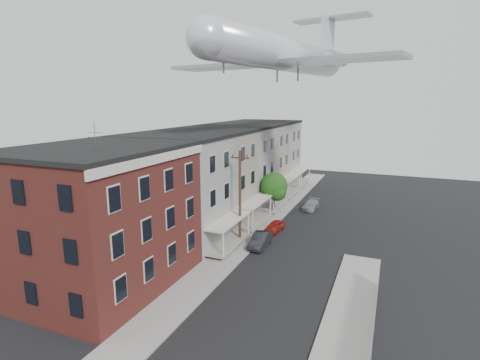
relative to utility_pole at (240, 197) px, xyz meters
The scene contains 17 objects.
sidewalk_left 7.57m from the utility_pole, 89.05° to the left, with size 3.00×62.00×0.12m, color gray.
sidewalk_right 16.99m from the utility_pole, 47.23° to the right, with size 3.00×26.00×0.12m, color gray.
curb_left 7.72m from the utility_pole, 75.52° to the left, with size 0.15×62.00×0.14m, color gray.
curb_right 16.07m from the utility_pole, 51.19° to the right, with size 0.15×26.00×0.14m, color gray.
corner_building 12.73m from the utility_pole, 120.17° to the right, with size 10.31×12.30×12.15m.
row_house_a 6.55m from the utility_pole, 166.73° to the right, with size 11.98×7.00×10.30m.
row_house_b 8.42m from the utility_pole, 139.15° to the left, with size 11.98×7.00×10.30m.
row_house_c 14.03m from the utility_pole, 116.97° to the left, with size 11.98×7.00×10.30m.
row_house_d 20.52m from the utility_pole, 108.07° to the left, with size 11.98×7.00×10.30m.
row_house_e 27.26m from the utility_pole, 103.50° to the left, with size 11.98×7.00×10.30m.
chainlink_fence 18.47m from the utility_pole, 45.90° to the right, with size 0.06×18.06×1.90m.
utility_pole is the anchor object (origin of this frame).
street_tree 10.00m from the utility_pole, 88.11° to the left, with size 3.22×3.20×5.20m.
car_near 6.53m from the utility_pole, 66.71° to the left, with size 1.29×3.21×1.10m, color maroon.
car_mid 4.50m from the utility_pole, ahead, with size 1.36×3.89×1.28m, color black.
car_far 15.31m from the utility_pole, 75.07° to the left, with size 1.55×3.82×1.11m, color gray.
airplane 15.95m from the utility_pole, 78.36° to the left, with size 25.06×28.63×8.23m.
Camera 1 is at (7.20, -13.10, 13.38)m, focal length 28.00 mm.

